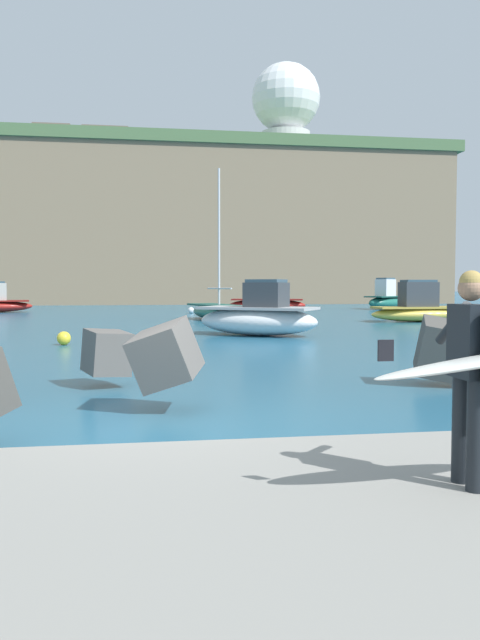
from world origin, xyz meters
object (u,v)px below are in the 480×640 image
(boat_mid_left, at_px, (387,299))
(mooring_buoy_inner, at_px, (191,310))
(boat_near_right, at_px, (424,309))
(boat_far_right, at_px, (268,302))
(mooring_buoy_middle, at_px, (64,338))
(radar_dome, at_px, (286,106))
(boat_near_left, at_px, (259,317))
(boat_far_left, at_px, (216,311))
(station_building_central, at_px, (54,145))
(station_building_west, at_px, (107,152))

(boat_mid_left, relative_size, mooring_buoy_inner, 11.15)
(boat_mid_left, height_order, mooring_buoy_inner, boat_mid_left)
(boat_near_right, relative_size, boat_far_right, 1.04)
(mooring_buoy_middle, bearing_deg, boat_mid_left, 51.79)
(mooring_buoy_middle, relative_size, radar_dome, 0.04)
(boat_near_left, xyz_separation_m, boat_mid_left, (15.44, 25.49, 0.08))
(mooring_buoy_inner, bearing_deg, radar_dome, 67.01)
(boat_far_left, bearing_deg, mooring_buoy_inner, 94.92)
(boat_near_left, bearing_deg, radar_dome, 76.06)
(station_building_central, bearing_deg, mooring_buoy_inner, -70.08)
(boat_far_right, bearing_deg, station_building_west, 108.58)
(boat_near_left, distance_m, mooring_buoy_middle, 7.48)
(boat_near_right, distance_m, station_building_west, 62.82)
(boat_near_left, relative_size, station_building_central, 0.89)
(boat_far_left, distance_m, radar_dome, 50.77)
(mooring_buoy_inner, xyz_separation_m, station_building_central, (-14.01, 38.66, 19.29))
(boat_near_left, relative_size, mooring_buoy_middle, 11.65)
(boat_far_left, distance_m, boat_far_right, 12.80)
(boat_mid_left, height_order, radar_dome, radar_dome)
(boat_near_right, relative_size, boat_far_left, 0.75)
(boat_far_right, distance_m, station_building_west, 47.89)
(mooring_buoy_inner, bearing_deg, boat_near_right, -46.40)
(boat_far_left, height_order, station_building_west, station_building_west)
(boat_far_right, bearing_deg, radar_dome, 74.85)
(mooring_buoy_middle, distance_m, station_building_west, 70.12)
(radar_dome, height_order, station_building_central, radar_dome)
(mooring_buoy_middle, relative_size, station_building_west, 0.06)
(boat_far_left, height_order, radar_dome, radar_dome)
(radar_dome, distance_m, station_building_west, 25.02)
(boat_near_right, relative_size, station_building_west, 0.78)
(mooring_buoy_middle, bearing_deg, boat_far_left, 64.98)
(boat_far_left, bearing_deg, radar_dome, 72.22)
(mooring_buoy_inner, height_order, station_building_central, station_building_central)
(boat_far_right, bearing_deg, boat_mid_left, 14.29)
(boat_far_left, xyz_separation_m, mooring_buoy_inner, (-0.75, 8.68, -0.29))
(boat_mid_left, bearing_deg, boat_far_right, -165.71)
(boat_far_left, bearing_deg, station_building_central, 107.31)
(boat_far_left, bearing_deg, boat_near_left, -88.29)
(boat_near_left, distance_m, station_building_west, 67.79)
(radar_dome, bearing_deg, station_building_west, 155.06)
(boat_near_left, xyz_separation_m, boat_far_right, (4.96, 22.82, -0.01))
(boat_far_right, xyz_separation_m, station_building_central, (-20.05, 35.69, 18.80))
(station_building_west, bearing_deg, boat_far_right, -71.42)
(radar_dome, bearing_deg, boat_far_left, -107.78)
(boat_far_left, xyz_separation_m, boat_far_right, (5.29, 11.65, 0.20))
(boat_far_right, relative_size, station_building_west, 0.75)
(boat_near_left, distance_m, mooring_buoy_inner, 19.88)
(boat_near_right, xyz_separation_m, boat_mid_left, (5.06, 17.67, 0.13))
(boat_mid_left, bearing_deg, mooring_buoy_middle, -128.21)
(boat_mid_left, distance_m, boat_far_right, 10.81)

